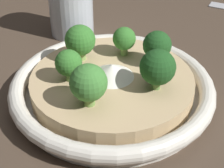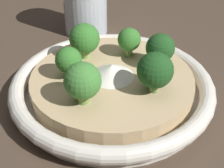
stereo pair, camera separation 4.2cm
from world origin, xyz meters
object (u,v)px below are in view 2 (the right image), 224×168
Objects in this scene: risotto_bowl at (112,87)px; broccoli_back at (69,61)px; broccoli_front_left at (160,49)px; broccoli_back_right at (84,39)px; broccoli_back_left at (83,81)px; broccoli_left at (155,71)px; broccoli_front_right at (129,40)px.

risotto_bowl is 0.06m from broccoli_back.
broccoli_front_left is 0.95× the size of broccoli_back_right.
broccoli_back_left is 0.10m from broccoli_back_right.
broccoli_back_right is at bearing 18.63° from broccoli_left.
broccoli_front_right is at bearing 23.02° from broccoli_front_left.
broccoli_back is at bearing 73.09° from broccoli_front_left.
broccoli_front_right is (-0.02, -0.05, -0.00)m from broccoli_back_right.
broccoli_left is 1.09× the size of broccoli_front_left.
broccoli_back_left reaches higher than risotto_bowl.
risotto_bowl is 6.33× the size of broccoli_back.
broccoli_back_right is at bearing 9.13° from risotto_bowl.
broccoli_back reaches higher than broccoli_front_right.
broccoli_left is 1.23× the size of broccoli_back.
broccoli_left is at bearing -104.67° from broccoli_back_left.
broccoli_back is 0.11m from broccoli_front_left.
broccoli_front_right reaches higher than risotto_bowl.
broccoli_front_left reaches higher than risotto_bowl.
broccoli_front_left is at bearing -132.95° from broccoli_back_right.
broccoli_front_left is at bearing -106.91° from broccoli_back.
risotto_bowl is at bearing -60.37° from broccoli_back_left.
broccoli_front_left is at bearing -156.98° from broccoli_front_right.
broccoli_front_left reaches higher than broccoli_front_right.
broccoli_back is 0.84× the size of broccoli_back_right.
risotto_bowl is 5.19× the size of broccoli_back_left.
broccoli_back_left is at bearing 75.33° from broccoli_left.
broccoli_back_right is (0.06, 0.01, 0.04)m from risotto_bowl.
broccoli_back_left reaches higher than broccoli_back_right.
broccoli_left reaches higher than risotto_bowl.
broccoli_back_right reaches higher than broccoli_front_left.
broccoli_front_right is at bearing -11.58° from broccoli_left.
broccoli_left reaches higher than broccoli_back_right.
broccoli_back is at bearing 63.24° from risotto_bowl.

